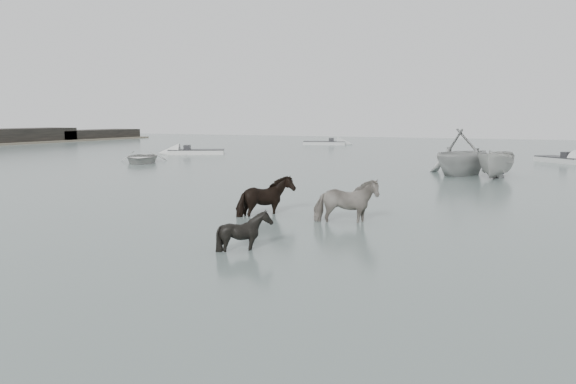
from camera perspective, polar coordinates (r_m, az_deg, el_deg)
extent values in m
plane|color=#505F5D|center=(14.42, 0.12, -4.59)|extent=(140.00, 140.00, 0.00)
imported|color=black|center=(16.26, 5.89, -0.40)|extent=(2.05, 1.43, 1.58)
imported|color=black|center=(17.43, -2.21, 0.15)|extent=(1.48, 1.68, 1.56)
imported|color=black|center=(12.95, -4.43, -3.42)|extent=(1.08, 0.97, 1.15)
imported|color=#BABAB5|center=(38.94, -14.66, 3.56)|extent=(4.90, 5.28, 0.89)
imported|color=#A1A3A0|center=(30.86, 17.34, 4.02)|extent=(5.75, 6.12, 2.58)
imported|color=#A6A6A2|center=(30.09, 20.46, 2.80)|extent=(1.97, 4.11, 1.53)
cube|color=black|center=(80.44, -19.23, 5.59)|extent=(4.50, 14.00, 1.10)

